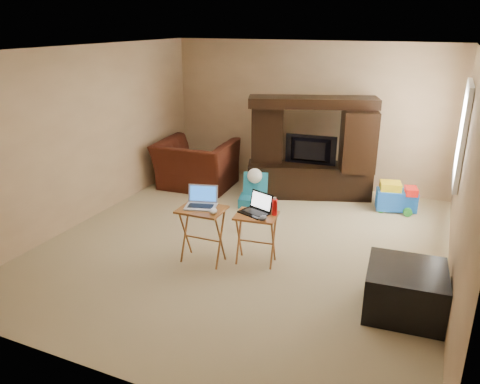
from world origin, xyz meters
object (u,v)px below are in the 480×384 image
at_px(television, 310,151).
at_px(mouse_left, 213,211).
at_px(mouse_right, 263,218).
at_px(ottoman, 405,290).
at_px(plush_toy, 262,185).
at_px(push_toy, 397,197).
at_px(laptop_left, 200,198).
at_px(laptop_right, 254,204).
at_px(child_rocker, 252,190).
at_px(recliner, 196,165).
at_px(tray_table_left, 203,235).
at_px(water_bottle, 275,207).
at_px(entertainment_center, 311,148).
at_px(tray_table_right, 256,239).

xyz_separation_m(television, mouse_left, (-0.37, -2.78, -0.07)).
distance_m(television, mouse_right, 2.61).
bearing_deg(ottoman, plush_toy, 135.34).
xyz_separation_m(push_toy, mouse_right, (-1.25, -2.56, 0.43)).
xyz_separation_m(laptop_left, laptop_right, (0.60, 0.22, -0.06)).
bearing_deg(mouse_left, child_rocker, 99.63).
height_order(plush_toy, mouse_left, mouse_left).
distance_m(laptop_right, mouse_left, 0.50).
xyz_separation_m(plush_toy, push_toy, (2.14, 0.30, 0.02)).
distance_m(recliner, mouse_left, 2.94).
distance_m(tray_table_left, mouse_right, 0.81).
xyz_separation_m(plush_toy, mouse_left, (0.34, -2.44, 0.51)).
xyz_separation_m(mouse_left, water_bottle, (0.62, 0.38, 0.01)).
bearing_deg(ottoman, television, 122.75).
height_order(entertainment_center, mouse_left, entertainment_center).
xyz_separation_m(entertainment_center, television, (0.00, -0.04, -0.03)).
xyz_separation_m(recliner, plush_toy, (1.25, -0.02, -0.20)).
height_order(entertainment_center, tray_table_left, entertainment_center).
relative_size(plush_toy, laptop_right, 1.29).
relative_size(tray_table_right, mouse_left, 4.49).
distance_m(plush_toy, laptop_right, 2.30).
distance_m(plush_toy, tray_table_right, 2.27).
bearing_deg(entertainment_center, plush_toy, -170.59).
height_order(laptop_right, mouse_left, laptop_right).
bearing_deg(water_bottle, tray_table_right, -158.20).
bearing_deg(laptop_left, mouse_right, -9.44).
bearing_deg(laptop_left, tray_table_right, 1.96).
xyz_separation_m(laptop_right, water_bottle, (0.24, 0.06, -0.02)).
bearing_deg(ottoman, mouse_right, 171.80).
xyz_separation_m(laptop_left, mouse_left, (0.22, -0.10, -0.09)).
height_order(entertainment_center, laptop_left, entertainment_center).
bearing_deg(child_rocker, push_toy, 3.91).
bearing_deg(water_bottle, ottoman, -15.52).
xyz_separation_m(child_rocker, push_toy, (2.15, 0.71, -0.03)).
distance_m(mouse_left, mouse_right, 0.58).
height_order(television, tray_table_right, television).
bearing_deg(laptop_right, entertainment_center, 110.84).
height_order(child_rocker, plush_toy, child_rocker).
relative_size(recliner, mouse_right, 9.88).
bearing_deg(push_toy, water_bottle, -130.03).
bearing_deg(television, ottoman, 118.77).
distance_m(child_rocker, laptop_right, 1.92).
distance_m(tray_table_right, mouse_right, 0.39).
distance_m(laptop_right, mouse_right, 0.24).
distance_m(ottoman, mouse_right, 1.71).
bearing_deg(recliner, laptop_right, 129.19).
height_order(push_toy, laptop_right, laptop_right).
relative_size(recliner, ottoman, 1.67).
bearing_deg(plush_toy, push_toy, 7.95).
bearing_deg(television, water_bottle, 92.05).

